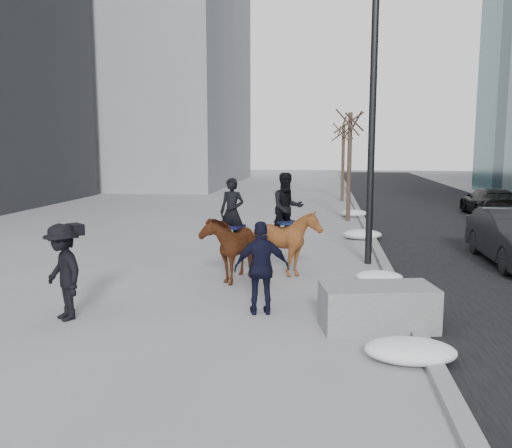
# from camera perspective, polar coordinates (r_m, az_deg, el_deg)

# --- Properties ---
(ground) EXTENTS (120.00, 120.00, 0.00)m
(ground) POSITION_cam_1_polar(r_m,az_deg,el_deg) (10.52, -0.84, -9.06)
(ground) COLOR gray
(ground) RESTS_ON ground
(road) EXTENTS (8.00, 90.00, 0.01)m
(road) POSITION_cam_1_polar(r_m,az_deg,el_deg) (20.94, 22.63, -0.95)
(road) COLOR black
(road) RESTS_ON ground
(curb) EXTENTS (0.25, 90.00, 0.12)m
(curb) POSITION_cam_1_polar(r_m,az_deg,el_deg) (20.23, 11.66, -0.63)
(curb) COLOR gray
(curb) RESTS_ON ground
(planter) EXTENTS (2.06, 1.30, 0.76)m
(planter) POSITION_cam_1_polar(r_m,az_deg,el_deg) (9.62, 12.67, -8.54)
(planter) COLOR gray
(planter) RESTS_ON ground
(car_far) EXTENTS (1.84, 4.43, 1.28)m
(car_far) POSITION_cam_1_polar(r_m,az_deg,el_deg) (26.24, 23.40, 2.15)
(car_far) COLOR black
(car_far) RESTS_ON ground
(tree_near) EXTENTS (1.20, 1.20, 4.96)m
(tree_near) POSITION_cam_1_polar(r_m,az_deg,el_deg) (22.76, 9.80, 6.51)
(tree_near) COLOR #372B21
(tree_near) RESTS_ON ground
(tree_far) EXTENTS (1.20, 1.20, 4.67)m
(tree_far) POSITION_cam_1_polar(r_m,az_deg,el_deg) (30.98, 9.14, 6.70)
(tree_far) COLOR #382B21
(tree_far) RESTS_ON ground
(mounted_left) EXTENTS (1.23, 1.99, 2.38)m
(mounted_left) POSITION_cam_1_polar(r_m,az_deg,el_deg) (12.76, -2.63, -1.87)
(mounted_left) COLOR #46170E
(mounted_left) RESTS_ON ground
(mounted_right) EXTENTS (1.80, 1.88, 2.49)m
(mounted_right) POSITION_cam_1_polar(r_m,az_deg,el_deg) (13.07, 3.22, -1.13)
(mounted_right) COLOR #4C260F
(mounted_right) RESTS_ON ground
(feeder) EXTENTS (1.09, 0.96, 1.75)m
(feeder) POSITION_cam_1_polar(r_m,az_deg,el_deg) (10.08, 0.61, -4.66)
(feeder) COLOR black
(feeder) RESTS_ON ground
(camera_crew) EXTENTS (1.28, 1.24, 1.75)m
(camera_crew) POSITION_cam_1_polar(r_m,az_deg,el_deg) (10.37, -19.65, -4.73)
(camera_crew) COLOR black
(camera_crew) RESTS_ON ground
(lamppost) EXTENTS (0.25, 1.74, 9.09)m
(lamppost) POSITION_cam_1_polar(r_m,az_deg,el_deg) (14.48, 12.33, 15.48)
(lamppost) COLOR black
(lamppost) RESTS_ON ground
(snow_piles) EXTENTS (1.33, 17.14, 0.34)m
(snow_piles) POSITION_cam_1_polar(r_m,az_deg,el_deg) (15.93, 11.76, -2.65)
(snow_piles) COLOR white
(snow_piles) RESTS_ON ground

